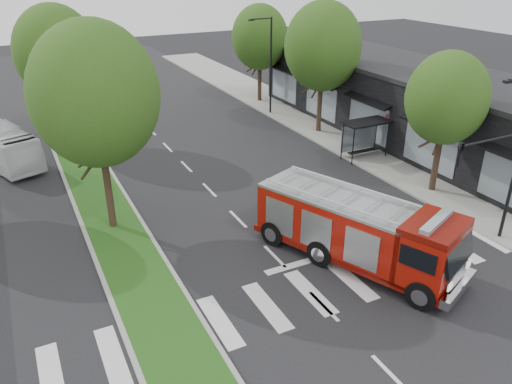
# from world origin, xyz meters

# --- Properties ---
(ground) EXTENTS (140.00, 140.00, 0.00)m
(ground) POSITION_xyz_m (0.00, 0.00, 0.00)
(ground) COLOR black
(ground) RESTS_ON ground
(sidewalk_right) EXTENTS (5.00, 80.00, 0.15)m
(sidewalk_right) POSITION_xyz_m (12.50, 10.00, 0.07)
(sidewalk_right) COLOR gray
(sidewalk_right) RESTS_ON ground
(median) EXTENTS (3.00, 50.00, 0.15)m
(median) POSITION_xyz_m (-6.00, 18.00, 0.08)
(median) COLOR gray
(median) RESTS_ON ground
(storefront_row) EXTENTS (8.00, 30.00, 5.00)m
(storefront_row) POSITION_xyz_m (17.00, 10.00, 2.50)
(storefront_row) COLOR black
(storefront_row) RESTS_ON ground
(bus_shelter) EXTENTS (3.20, 1.60, 2.61)m
(bus_shelter) POSITION_xyz_m (11.20, 8.15, 2.04)
(bus_shelter) COLOR black
(bus_shelter) RESTS_ON ground
(tree_right_near) EXTENTS (4.40, 4.40, 8.05)m
(tree_right_near) POSITION_xyz_m (11.50, 2.00, 5.51)
(tree_right_near) COLOR black
(tree_right_near) RESTS_ON ground
(tree_right_mid) EXTENTS (5.60, 5.60, 9.72)m
(tree_right_mid) POSITION_xyz_m (11.50, 14.00, 6.49)
(tree_right_mid) COLOR black
(tree_right_mid) RESTS_ON ground
(tree_right_far) EXTENTS (5.00, 5.00, 8.73)m
(tree_right_far) POSITION_xyz_m (11.50, 24.00, 5.84)
(tree_right_far) COLOR black
(tree_right_far) RESTS_ON ground
(tree_median_near) EXTENTS (5.80, 5.80, 10.16)m
(tree_median_near) POSITION_xyz_m (-6.00, 6.00, 6.81)
(tree_median_near) COLOR black
(tree_median_near) RESTS_ON ground
(tree_median_far) EXTENTS (5.60, 5.60, 9.72)m
(tree_median_far) POSITION_xyz_m (-6.00, 20.00, 6.49)
(tree_median_far) COLOR black
(tree_median_far) RESTS_ON ground
(streetlight_right_near) EXTENTS (4.08, 0.22, 8.00)m
(streetlight_right_near) POSITION_xyz_m (9.61, -3.50, 4.67)
(streetlight_right_near) COLOR black
(streetlight_right_near) RESTS_ON ground
(streetlight_right_far) EXTENTS (2.11, 0.20, 8.00)m
(streetlight_right_far) POSITION_xyz_m (10.35, 20.00, 4.48)
(streetlight_right_far) COLOR black
(streetlight_right_far) RESTS_ON ground
(fire_engine) EXTENTS (6.32, 9.92, 3.32)m
(fire_engine) POSITION_xyz_m (3.02, -1.86, 1.59)
(fire_engine) COLOR #580A04
(fire_engine) RESTS_ON ground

